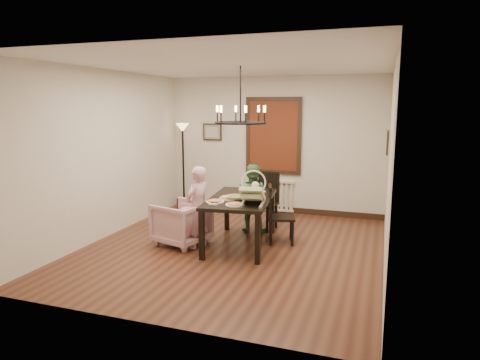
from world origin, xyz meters
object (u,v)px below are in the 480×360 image
Objects in this scene: seated_man at (251,204)px; drinking_glass at (245,195)px; chair_far at (263,201)px; armchair at (181,223)px; baby_bouncer at (253,193)px; floor_lamp at (183,167)px; elderly_woman at (198,214)px; chair_right at (282,214)px; dining_table at (240,203)px.

seated_man is 7.59× the size of drinking_glass.
armchair is (-1.01, -1.22, -0.17)m from chair_far.
baby_bouncer is 0.29× the size of floor_lamp.
elderly_woman reaches higher than armchair.
drinking_glass is (0.02, -1.07, 0.32)m from chair_far.
drinking_glass reaches higher than armchair.
drinking_glass is (-0.21, 0.30, -0.11)m from baby_bouncer.
elderly_woman is (-1.20, -0.63, 0.06)m from chair_right.
chair_far reaches higher than dining_table.
baby_bouncer is at bearing 100.11° from seated_man.
elderly_woman is at bearing 95.34° from armchair.
floor_lamp reaches higher than seated_man.
dining_table is 3.36× the size of baby_bouncer.
dining_table is at bearing 103.58° from chair_right.
drinking_glass is (0.11, -0.10, 0.15)m from dining_table.
floor_lamp is at bearing 41.56° from chair_right.
elderly_woman is at bearing 101.98° from chair_right.
dining_table is 0.98× the size of floor_lamp.
chair_far is at bearing 156.03° from armchair.
armchair is 0.43× the size of floor_lamp.
elderly_woman is 1.22m from seated_man.
drinking_glass is at bearing -48.94° from dining_table.
dining_table is at bearing 120.54° from baby_bouncer.
seated_man is at bearing 39.40° from chair_right.
elderly_woman is at bearing -164.23° from drinking_glass.
floor_lamp reaches higher than drinking_glass.
drinking_glass is (1.03, 0.15, 0.50)m from armchair.
chair_right is at bearing -41.63° from chair_far.
elderly_woman is 0.81m from drinking_glass.
elderly_woman is at bearing 165.50° from baby_bouncer.
elderly_woman is 2.03× the size of baby_bouncer.
baby_bouncer is (0.32, -0.39, 0.26)m from dining_table.
elderly_woman is at bearing -160.76° from dining_table.
dining_table is 13.47× the size of drinking_glass.
seated_man is (0.54, 1.09, -0.04)m from elderly_woman.
drinking_glass is 0.07× the size of floor_lamp.
baby_bouncer is at bearing -54.17° from drinking_glass.
chair_right is at bearing 22.43° from dining_table.
floor_lamp is (-1.04, 2.21, 0.55)m from armchair.
baby_bouncer is (0.93, -0.09, 0.42)m from elderly_woman.
drinking_glass is at bearing 93.07° from seated_man.
drinking_glass is at bearing 115.96° from chair_right.
dining_table is 0.70m from elderly_woman.
seated_man reaches higher than drinking_glass.
chair_far is 1.46m from baby_bouncer.
baby_bouncer is at bearing -57.69° from dining_table.
chair_far is at bearing -25.69° from floor_lamp.
dining_table is at bearing -45.01° from floor_lamp.
armchair is 1.35m from seated_man.
seated_man is 1.32m from baby_bouncer.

